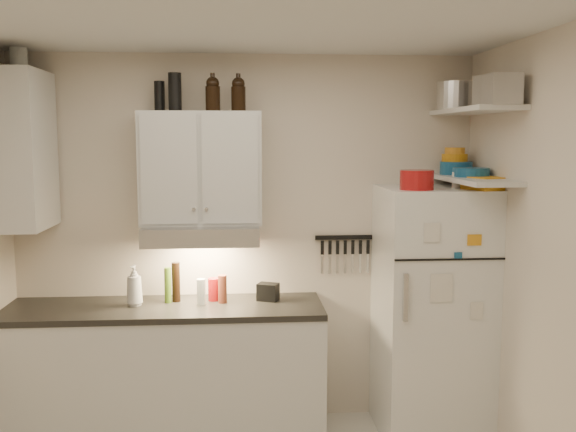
{
  "coord_description": "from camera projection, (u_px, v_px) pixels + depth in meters",
  "views": [
    {
      "loc": [
        -0.05,
        -3.0,
        2.03
      ],
      "look_at": [
        0.25,
        0.9,
        1.55
      ],
      "focal_mm": 40.0,
      "sensor_mm": 36.0,
      "label": 1
    }
  ],
  "objects": [
    {
      "name": "oil_bottle",
      "position": [
        168.0,
        285.0,
        4.32
      ],
      "size": [
        0.06,
        0.06,
        0.24
      ],
      "primitive_type": "cylinder",
      "rotation": [
        0.0,
        0.0,
        -0.41
      ],
      "color": "#496E1B",
      "rests_on": "countertop"
    },
    {
      "name": "book_stack",
      "position": [
        485.0,
        183.0,
        4.06
      ],
      "size": [
        0.26,
        0.29,
        0.08
      ],
      "primitive_type": "cube",
      "rotation": [
        0.0,
        0.0,
        0.31
      ],
      "color": "orange",
      "rests_on": "fridge"
    },
    {
      "name": "tin_b",
      "position": [
        502.0,
        89.0,
        3.66
      ],
      "size": [
        0.18,
        0.18,
        0.18
      ],
      "primitive_type": "cube",
      "rotation": [
        0.0,
        0.0,
        -0.01
      ],
      "color": "#AAAAAD",
      "rests_on": "shelf_hi"
    },
    {
      "name": "thermos_a",
      "position": [
        175.0,
        92.0,
        4.2
      ],
      "size": [
        0.09,
        0.09,
        0.25
      ],
      "primitive_type": "cylinder",
      "rotation": [
        0.0,
        0.0,
        -0.01
      ],
      "color": "black",
      "rests_on": "upper_cabinet"
    },
    {
      "name": "clear_bottle",
      "position": [
        201.0,
        292.0,
        4.27
      ],
      "size": [
        0.07,
        0.07,
        0.17
      ],
      "primitive_type": "cylinder",
      "rotation": [
        0.0,
        0.0,
        -0.2
      ],
      "color": "silver",
      "rests_on": "countertop"
    },
    {
      "name": "thermos_b",
      "position": [
        160.0,
        96.0,
        4.27
      ],
      "size": [
        0.08,
        0.08,
        0.2
      ],
      "primitive_type": "cylinder",
      "rotation": [
        0.0,
        0.0,
        0.15
      ],
      "color": "black",
      "rests_on": "upper_cabinet"
    },
    {
      "name": "shelf_lo",
      "position": [
        472.0,
        180.0,
        4.13
      ],
      "size": [
        0.3,
        0.95,
        0.03
      ],
      "primitive_type": "cube",
      "color": "silver",
      "rests_on": "right_wall"
    },
    {
      "name": "spice_jar",
      "position": [
        457.0,
        180.0,
        4.18
      ],
      "size": [
        0.08,
        0.08,
        0.1
      ],
      "primitive_type": "cylinder",
      "rotation": [
        0.0,
        0.0,
        -0.28
      ],
      "color": "silver",
      "rests_on": "fridge"
    },
    {
      "name": "vinegar_bottle",
      "position": [
        176.0,
        282.0,
        4.35
      ],
      "size": [
        0.07,
        0.07,
        0.27
      ],
      "primitive_type": "cylinder",
      "rotation": [
        0.0,
        0.0,
        0.36
      ],
      "color": "black",
      "rests_on": "countertop"
    },
    {
      "name": "side_cabinet",
      "position": [
        19.0,
        150.0,
        4.05
      ],
      "size": [
        0.33,
        0.55,
        1.0
      ],
      "primitive_type": "cube",
      "color": "silver",
      "rests_on": "left_wall"
    },
    {
      "name": "tin_a",
      "position": [
        494.0,
        91.0,
        3.94
      ],
      "size": [
        0.22,
        0.21,
        0.19
      ],
      "primitive_type": "cube",
      "rotation": [
        0.0,
        0.0,
        0.19
      ],
      "color": "#AAAAAD",
      "rests_on": "shelf_hi"
    },
    {
      "name": "back_wall",
      "position": [
        246.0,
        241.0,
        4.55
      ],
      "size": [
        3.2,
        0.02,
        2.6
      ],
      "primitive_type": "cube",
      "color": "beige",
      "rests_on": "ground"
    },
    {
      "name": "base_cabinet",
      "position": [
        166.0,
        375.0,
        4.31
      ],
      "size": [
        2.1,
        0.6,
        0.88
      ],
      "primitive_type": "cube",
      "color": "silver",
      "rests_on": "floor"
    },
    {
      "name": "pepper_mill",
      "position": [
        222.0,
        289.0,
        4.32
      ],
      "size": [
        0.07,
        0.07,
        0.19
      ],
      "primitive_type": "cylinder",
      "rotation": [
        0.0,
        0.0,
        0.31
      ],
      "color": "brown",
      "rests_on": "countertop"
    },
    {
      "name": "countertop",
      "position": [
        164.0,
        309.0,
        4.25
      ],
      "size": [
        2.1,
        0.62,
        0.04
      ],
      "primitive_type": "cube",
      "color": "black",
      "rests_on": "base_cabinet"
    },
    {
      "name": "bowl_yellow",
      "position": [
        455.0,
        151.0,
        4.43
      ],
      "size": [
        0.14,
        0.14,
        0.04
      ],
      "primitive_type": "cylinder",
      "color": "orange",
      "rests_on": "bowl_orange"
    },
    {
      "name": "plates",
      "position": [
        471.0,
        172.0,
        4.17
      ],
      "size": [
        0.31,
        0.31,
        0.06
      ],
      "primitive_type": "cylinder",
      "rotation": [
        0.0,
        0.0,
        0.4
      ],
      "color": "navy",
      "rests_on": "shelf_lo"
    },
    {
      "name": "bowl_teal",
      "position": [
        456.0,
        168.0,
        4.42
      ],
      "size": [
        0.22,
        0.22,
        0.09
      ],
      "primitive_type": "cylinder",
      "color": "navy",
      "rests_on": "shelf_lo"
    },
    {
      "name": "soap_bottle",
      "position": [
        134.0,
        283.0,
        4.24
      ],
      "size": [
        0.14,
        0.14,
        0.3
      ],
      "primitive_type": "imported",
      "rotation": [
        0.0,
        0.0,
        -0.27
      ],
      "color": "silver",
      "rests_on": "countertop"
    },
    {
      "name": "ceiling",
      "position": [
        248.0,
        8.0,
        2.9
      ],
      "size": [
        3.2,
        3.0,
        0.02
      ],
      "primitive_type": "cube",
      "color": "silver",
      "rests_on": "ground"
    },
    {
      "name": "caddy",
      "position": [
        268.0,
        292.0,
        4.39
      ],
      "size": [
        0.16,
        0.14,
        0.12
      ],
      "primitive_type": "cube",
      "rotation": [
        0.0,
        0.0,
        -0.39
      ],
      "color": "black",
      "rests_on": "countertop"
    },
    {
      "name": "upper_cabinet",
      "position": [
        201.0,
        168.0,
        4.29
      ],
      "size": [
        0.8,
        0.33,
        0.75
      ],
      "primitive_type": "cube",
      "color": "silver",
      "rests_on": "back_wall"
    },
    {
      "name": "growler_b",
      "position": [
        238.0,
        94.0,
        4.18
      ],
      "size": [
        0.12,
        0.12,
        0.23
      ],
      "primitive_type": null,
      "rotation": [
        0.0,
        0.0,
        0.34
      ],
      "color": "black",
      "rests_on": "upper_cabinet"
    },
    {
      "name": "shelf_hi",
      "position": [
        474.0,
        110.0,
        4.07
      ],
      "size": [
        0.3,
        0.95,
        0.03
      ],
      "primitive_type": "cube",
      "color": "silver",
      "rests_on": "right_wall"
    },
    {
      "name": "red_jar",
      "position": [
        214.0,
        289.0,
        4.38
      ],
      "size": [
        0.1,
        0.1,
        0.15
      ],
      "primitive_type": "cylinder",
      "rotation": [
        0.0,
        0.0,
        0.39
      ],
      "color": "maroon",
      "rests_on": "countertop"
    },
    {
      "name": "bowl_orange",
      "position": [
        455.0,
        158.0,
        4.44
      ],
      "size": [
        0.18,
        0.18,
        0.05
      ],
      "primitive_type": "cylinder",
      "color": "orange",
      "rests_on": "bowl_teal"
    },
    {
      "name": "range_hood",
      "position": [
        202.0,
        234.0,
        4.28
      ],
      "size": [
        0.76,
        0.46,
        0.12
      ],
      "primitive_type": "cube",
      "color": "silver",
      "rests_on": "back_wall"
    },
    {
      "name": "dutch_oven",
      "position": [
        417.0,
        180.0,
        4.06
      ],
      "size": [
        0.25,
        0.25,
        0.12
      ],
      "primitive_type": "cylinder",
      "rotation": [
        0.0,
        0.0,
        -0.2
      ],
      "color": "maroon",
      "rests_on": "fridge"
    },
    {
      "name": "knife_strip",
      "position": [
        344.0,
        237.0,
        4.58
      ],
      "size": [
        0.42,
        0.02,
        0.03
      ],
      "primitive_type": "cube",
      "color": "black",
      "rests_on": "back_wall"
    },
    {
      "name": "side_jar",
      "position": [
        19.0,
        59.0,
        4.09
      ],
      "size": [
        0.13,
        0.13,
        0.15
      ],
      "primitive_type": "cylinder",
      "rotation": [
        0.0,
        0.0,
        -0.25
      ],
      "color": "silver",
      "rests_on": "side_cabinet"
    },
    {
      "name": "stock_pot",
      "position": [
        456.0,
        96.0,
        4.3
      ],
      "size": [
        0.33,
        0.33,
        0.18
      ],
      "primitive_type": "cylinder",
      "rotation": [
        0.0,
        0.0,
        0.32
      ],
      "color": "silver",
      "rests_on": "shelf_hi"
    },
    {
      "name": "fridge",
      "position": [
        432.0,
        312.0,
        4.36
      ],
      "size": [
        0.7,
        0.68,
        1.7
      ],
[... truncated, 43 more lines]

